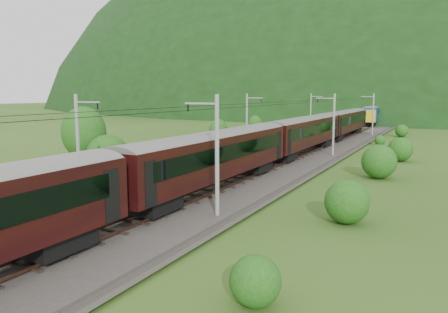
% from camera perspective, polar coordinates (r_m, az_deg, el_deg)
% --- Properties ---
extents(ground, '(600.00, 600.00, 0.00)m').
position_cam_1_polar(ground, '(32.77, -10.55, -6.66)').
color(ground, '#274916').
rests_on(ground, ground).
extents(railbed, '(14.00, 220.00, 0.30)m').
position_cam_1_polar(railbed, '(40.86, -1.91, -3.33)').
color(railbed, '#38332D').
rests_on(railbed, ground).
extents(track_left, '(2.40, 220.00, 0.27)m').
position_cam_1_polar(track_left, '(42.02, -4.77, -2.72)').
color(track_left, brown).
rests_on(track_left, railbed).
extents(track_right, '(2.40, 220.00, 0.27)m').
position_cam_1_polar(track_right, '(39.72, 1.12, -3.34)').
color(track_right, brown).
rests_on(track_right, railbed).
extents(catenary_left, '(2.54, 192.28, 8.00)m').
position_cam_1_polar(catenary_left, '(62.56, 3.06, 4.73)').
color(catenary_left, gray).
rests_on(catenary_left, railbed).
extents(catenary_right, '(2.54, 192.28, 8.00)m').
position_cam_1_polar(catenary_right, '(58.59, 14.06, 4.25)').
color(catenary_right, gray).
rests_on(catenary_right, railbed).
extents(overhead_wires, '(4.83, 198.00, 0.03)m').
position_cam_1_polar(overhead_wires, '(40.04, -1.96, 6.46)').
color(overhead_wires, black).
rests_on(overhead_wires, ground).
extents(mountain_main, '(504.00, 360.00, 244.00)m').
position_cam_1_polar(mountain_main, '(285.68, 23.58, 5.92)').
color(mountain_main, black).
rests_on(mountain_main, ground).
extents(mountain_ridge, '(336.00, 280.00, 132.00)m').
position_cam_1_polar(mountain_ridge, '(353.71, 4.17, 6.91)').
color(mountain_ridge, black).
rests_on(mountain_ridge, ground).
extents(train, '(3.30, 183.61, 5.75)m').
position_cam_1_polar(train, '(35.79, -1.59, 1.03)').
color(train, black).
rests_on(train, ground).
extents(hazard_post_near, '(0.16, 0.16, 1.49)m').
position_cam_1_polar(hazard_post_near, '(50.79, 4.35, -0.03)').
color(hazard_post_near, red).
rests_on(hazard_post_near, railbed).
extents(hazard_post_far, '(0.16, 0.16, 1.45)m').
position_cam_1_polar(hazard_post_far, '(70.77, 11.19, 2.17)').
color(hazard_post_far, red).
rests_on(hazard_post_far, railbed).
extents(signal, '(0.28, 0.28, 2.49)m').
position_cam_1_polar(signal, '(94.70, 12.58, 4.09)').
color(signal, black).
rests_on(signal, railbed).
extents(vegetation_right, '(6.93, 109.47, 3.05)m').
position_cam_1_polar(vegetation_right, '(45.52, 19.32, -1.16)').
color(vegetation_right, '#1F4913').
rests_on(vegetation_right, ground).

